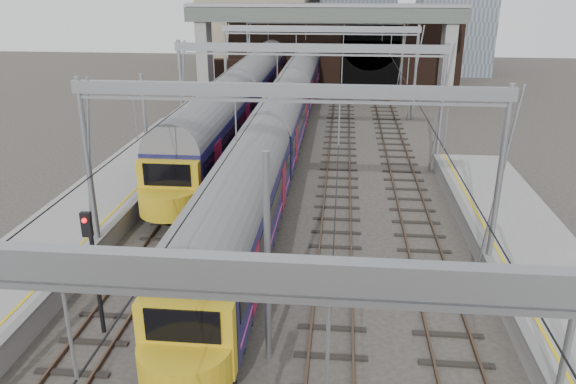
# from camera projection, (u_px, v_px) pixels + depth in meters

# --- Properties ---
(tracks) EXTENTS (14.40, 80.00, 0.22)m
(tracks) POSITION_uv_depth(u_px,v_px,m) (300.00, 206.00, 30.31)
(tracks) COLOR #4C3828
(tracks) RESTS_ON ground
(overhead_line) EXTENTS (16.80, 80.00, 8.00)m
(overhead_line) POSITION_uv_depth(u_px,v_px,m) (309.00, 66.00, 34.02)
(overhead_line) COLOR gray
(overhead_line) RESTS_ON ground
(retaining_wall) EXTENTS (28.00, 2.75, 9.00)m
(retaining_wall) POSITION_uv_depth(u_px,v_px,m) (338.00, 48.00, 63.01)
(retaining_wall) COLOR black
(retaining_wall) RESTS_ON ground
(overbridge) EXTENTS (28.00, 3.00, 9.25)m
(overbridge) POSITION_uv_depth(u_px,v_px,m) (324.00, 24.00, 56.57)
(overbridge) COLOR gray
(overbridge) RESTS_ON ground
(train_main) EXTENTS (2.84, 65.73, 4.88)m
(train_main) POSITION_uv_depth(u_px,v_px,m) (292.00, 97.00, 45.81)
(train_main) COLOR black
(train_main) RESTS_ON ground
(train_second) EXTENTS (3.09, 71.44, 5.22)m
(train_second) POSITION_uv_depth(u_px,v_px,m) (267.00, 68.00, 59.67)
(train_second) COLOR black
(train_second) RESTS_ON ground
(signal_near_left) EXTENTS (0.33, 0.46, 4.60)m
(signal_near_left) POSITION_uv_depth(u_px,v_px,m) (93.00, 258.00, 18.47)
(signal_near_left) COLOR black
(signal_near_left) RESTS_ON ground
(equip_cover_a) EXTENTS (0.83, 0.61, 0.09)m
(equip_cover_a) POSITION_uv_depth(u_px,v_px,m) (218.00, 279.00, 22.93)
(equip_cover_a) COLOR #175BB0
(equip_cover_a) RESTS_ON ground
(equip_cover_b) EXTENTS (1.11, 0.98, 0.11)m
(equip_cover_b) POSITION_uv_depth(u_px,v_px,m) (261.00, 232.00, 27.18)
(equip_cover_b) COLOR #175BB0
(equip_cover_b) RESTS_ON ground
(equip_cover_c) EXTENTS (0.92, 0.72, 0.10)m
(equip_cover_c) POSITION_uv_depth(u_px,v_px,m) (456.00, 308.00, 20.90)
(equip_cover_c) COLOR #175BB0
(equip_cover_c) RESTS_ON ground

